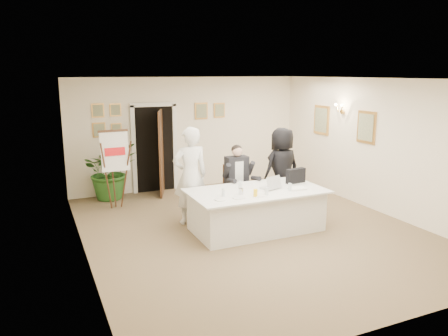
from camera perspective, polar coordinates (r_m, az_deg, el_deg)
floor at (r=8.35m, az=3.58°, el=-8.04°), size 7.00×7.00×0.00m
ceiling at (r=7.82m, az=3.86°, el=11.56°), size 6.00×7.00×0.02m
wall_back at (r=11.14m, az=-4.68°, el=4.56°), size 6.00×0.10×2.80m
wall_front at (r=5.22m, az=21.89°, el=-5.35°), size 6.00×0.10×2.80m
wall_left at (r=7.11m, az=-18.23°, el=-0.50°), size 0.10×7.00×2.80m
wall_right at (r=9.71m, az=19.62°, el=2.73°), size 0.10×7.00×2.80m
doorway at (r=10.77m, az=-8.77°, el=2.27°), size 1.14×0.86×2.20m
pictures_back_wall at (r=10.83m, az=-8.70°, el=6.63°), size 3.40×0.06×0.80m
pictures_right_wall at (r=10.54m, az=15.15°, el=5.65°), size 0.06×2.20×0.80m
wall_sconce at (r=10.46m, az=14.96°, el=7.54°), size 0.20×0.30×0.24m
conference_table at (r=8.23m, az=4.23°, el=-5.46°), size 2.52×1.35×0.78m
seated_man at (r=9.07m, az=1.79°, el=-1.48°), size 0.74×0.78×1.48m
flip_chart at (r=9.65m, az=-14.05°, el=-0.70°), size 0.60×0.39×1.70m
standing_man at (r=8.47m, az=-4.42°, el=-1.00°), size 0.70×0.47×1.91m
standing_woman at (r=9.41m, az=7.56°, el=-0.11°), size 0.92×0.65×1.78m
potted_palm at (r=10.49m, az=-14.63°, el=-0.31°), size 1.27×1.12×1.35m
laptop at (r=8.24m, az=6.11°, el=-1.70°), size 0.43×0.45×0.28m
laptop_bag at (r=8.70m, az=9.35°, el=-1.01°), size 0.43×0.17×0.29m
paper_stack at (r=8.26m, az=9.51°, el=-2.66°), size 0.34×0.25×0.03m
plate_left at (r=7.48m, az=-0.50°, el=-4.13°), size 0.25×0.25×0.01m
plate_mid at (r=7.59m, az=1.93°, el=-3.89°), size 0.26×0.26×0.01m
plate_near at (r=7.76m, az=4.82°, el=-3.58°), size 0.26×0.26×0.01m
glass_a at (r=7.68m, az=-0.09°, el=-3.20°), size 0.07×0.07×0.14m
glass_b at (r=7.77m, az=5.56°, el=-3.08°), size 0.07×0.07×0.14m
glass_c at (r=8.13m, az=8.60°, el=-2.47°), size 0.08×0.08×0.14m
glass_d at (r=8.21m, az=2.15°, el=-2.19°), size 0.08×0.08×0.14m
oj_glass at (r=7.69m, az=4.13°, el=-3.25°), size 0.09×0.09×0.13m
steel_jug at (r=7.81m, az=2.24°, el=-3.07°), size 0.10×0.10×0.11m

